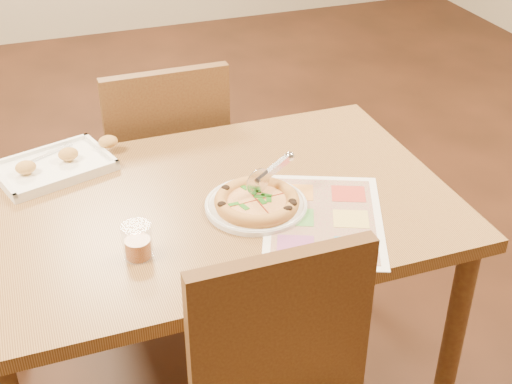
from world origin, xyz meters
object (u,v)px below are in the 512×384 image
object	(u,v)px
glass_tumbler	(137,243)
pizza_cutter	(269,173)
menu	(323,219)
dining_table	(214,227)
plate	(256,205)
appetizer_tray	(57,165)
pizza	(257,201)
chair_far	(164,151)

from	to	relation	value
glass_tumbler	pizza_cutter	bearing A→B (deg)	19.05
menu	dining_table	bearing A→B (deg)	143.76
plate	menu	xyz separation A→B (m)	(0.15, -0.11, -0.00)
dining_table	appetizer_tray	bearing A→B (deg)	139.99
pizza	glass_tumbler	bearing A→B (deg)	-164.40
chair_far	pizza_cutter	distance (m)	0.70
chair_far	appetizer_tray	xyz separation A→B (m)	(-0.38, -0.28, 0.17)
pizza	glass_tumbler	world-z (taller)	glass_tumbler
pizza_cutter	pizza	bearing A→B (deg)	-159.03
dining_table	pizza_cutter	bearing A→B (deg)	-14.94
pizza_cutter	appetizer_tray	xyz separation A→B (m)	(-0.53, 0.36, -0.07)
appetizer_tray	glass_tumbler	world-z (taller)	glass_tumbler
menu	pizza	bearing A→B (deg)	145.26
dining_table	pizza_cutter	size ratio (longest dim) A/B	8.85
dining_table	glass_tumbler	distance (m)	0.32
plate	menu	distance (m)	0.19
dining_table	chair_far	distance (m)	0.61
plate	appetizer_tray	xyz separation A→B (m)	(-0.48, 0.39, 0.01)
plate	pizza	size ratio (longest dim) A/B	1.20
plate	pizza_cutter	distance (m)	0.09
dining_table	plate	xyz separation A→B (m)	(0.10, -0.07, 0.09)
dining_table	pizza	xyz separation A→B (m)	(0.10, -0.08, 0.11)
pizza	pizza_cutter	size ratio (longest dim) A/B	1.56
plate	pizza	xyz separation A→B (m)	(-0.00, -0.01, 0.02)
plate	pizza_cutter	bearing A→B (deg)	31.97
plate	glass_tumbler	bearing A→B (deg)	-162.96
dining_table	pizza_cutter	distance (m)	0.23
plate	pizza_cutter	world-z (taller)	pizza_cutter
pizza	menu	world-z (taller)	pizza
plate	pizza	world-z (taller)	pizza
dining_table	glass_tumbler	xyz separation A→B (m)	(-0.24, -0.17, 0.13)
plate	pizza	bearing A→B (deg)	-96.04
glass_tumbler	pizza	bearing A→B (deg)	15.60
plate	menu	size ratio (longest dim) A/B	0.64
plate	pizza	distance (m)	0.02
appetizer_tray	menu	world-z (taller)	appetizer_tray
dining_table	pizza	size ratio (longest dim) A/B	5.68
menu	glass_tumbler	bearing A→B (deg)	179.07
appetizer_tray	glass_tumbler	size ratio (longest dim) A/B	4.24
appetizer_tray	menu	distance (m)	0.80
dining_table	chair_far	world-z (taller)	chair_far
chair_far	pizza	size ratio (longest dim) A/B	2.05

